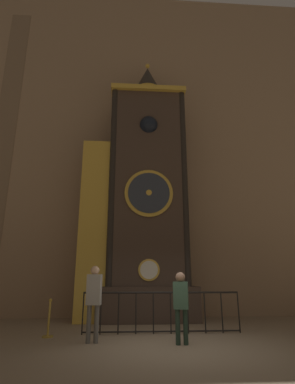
# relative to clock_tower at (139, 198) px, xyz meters

# --- Properties ---
(ground_plane) EXTENTS (28.00, 28.00, 0.00)m
(ground_plane) POSITION_rel_clock_tower_xyz_m (0.70, -4.09, -4.46)
(ground_plane) COLOR #847056
(cathedral_back_wall) EXTENTS (24.00, 0.32, 15.68)m
(cathedral_back_wall) POSITION_rel_clock_tower_xyz_m (0.61, 1.20, 3.37)
(cathedral_back_wall) COLOR #997A5B
(cathedral_back_wall) RESTS_ON ground_plane
(clock_tower) EXTENTS (4.28, 1.80, 10.71)m
(clock_tower) POSITION_rel_clock_tower_xyz_m (0.00, 0.00, 0.00)
(clock_tower) COLOR #423328
(clock_tower) RESTS_ON ground_plane
(railing_fence) EXTENTS (4.37, 0.05, 1.09)m
(railing_fence) POSITION_rel_clock_tower_xyz_m (0.57, -2.46, -3.86)
(railing_fence) COLOR black
(railing_fence) RESTS_ON ground_plane
(visitor_near) EXTENTS (0.36, 0.26, 1.75)m
(visitor_near) POSITION_rel_clock_tower_xyz_m (-1.21, -3.56, -3.41)
(visitor_near) COLOR #58554F
(visitor_near) RESTS_ON ground_plane
(visitor_far) EXTENTS (0.39, 0.30, 1.59)m
(visitor_far) POSITION_rel_clock_tower_xyz_m (0.85, -3.89, -3.49)
(visitor_far) COLOR #213427
(visitor_far) RESTS_ON ground_plane
(stanchion_post) EXTENTS (0.28, 0.28, 0.94)m
(stanchion_post) POSITION_rel_clock_tower_xyz_m (-2.43, -2.75, -4.16)
(stanchion_post) COLOR #B28E33
(stanchion_post) RESTS_ON ground_plane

